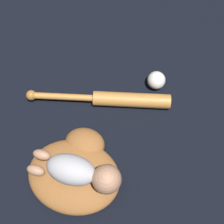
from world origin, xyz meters
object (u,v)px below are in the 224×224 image
object	(u,v)px
baby_figure	(81,172)
baseball_bat	(116,99)
baseball	(156,80)
baseball_glove	(76,170)

from	to	relation	value
baby_figure	baseball_bat	xyz separation A→B (m)	(0.04, 0.35, -0.10)
baby_figure	baseball	bearing A→B (deg)	68.53
baby_figure	baseball	size ratio (longest dim) A/B	4.35
baby_figure	baseball_bat	distance (m)	0.37
baseball	baseball_bat	bearing A→B (deg)	-139.57
baseball_bat	baseball	xyz separation A→B (m)	(0.14, 0.12, 0.01)
baseball_glove	baseball	distance (m)	0.50
baseball_glove	baseball	bearing A→B (deg)	63.77
baseball	baseball_glove	bearing A→B (deg)	-116.23
baseball_bat	baseball	world-z (taller)	baseball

